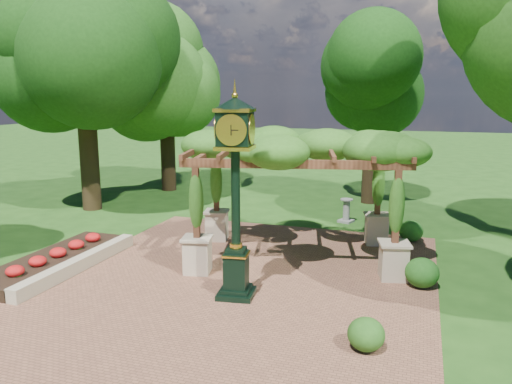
% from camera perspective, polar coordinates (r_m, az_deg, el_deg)
% --- Properties ---
extents(ground, '(120.00, 120.00, 0.00)m').
position_cam_1_polar(ground, '(12.51, -3.72, -12.08)').
color(ground, '#1E4714').
rests_on(ground, ground).
extents(brick_plaza, '(10.00, 12.00, 0.04)m').
position_cam_1_polar(brick_plaza, '(13.36, -2.08, -10.41)').
color(brick_plaza, brown).
rests_on(brick_plaza, ground).
extents(border_wall, '(0.35, 5.00, 0.40)m').
position_cam_1_polar(border_wall, '(15.06, -19.56, -7.81)').
color(border_wall, '#C6B793').
rests_on(border_wall, ground).
extents(flower_bed, '(1.50, 5.00, 0.36)m').
position_cam_1_polar(flower_bed, '(15.62, -22.18, -7.40)').
color(flower_bed, red).
rests_on(flower_bed, ground).
extents(pedestal_clock, '(1.10, 1.10, 4.92)m').
position_cam_1_polar(pedestal_clock, '(11.73, -2.37, 1.40)').
color(pedestal_clock, black).
rests_on(pedestal_clock, brick_plaza).
extents(pergola, '(6.91, 5.17, 3.90)m').
position_cam_1_polar(pergola, '(14.72, 4.60, 4.36)').
color(pergola, beige).
rests_on(pergola, brick_plaza).
extents(sundial, '(0.65, 0.65, 0.93)m').
position_cam_1_polar(sundial, '(19.74, 10.28, -2.26)').
color(sundial, gray).
rests_on(sundial, ground).
extents(shrub_front, '(0.73, 0.73, 0.65)m').
position_cam_1_polar(shrub_front, '(10.24, 12.47, -15.59)').
color(shrub_front, '#235217').
rests_on(shrub_front, brick_plaza).
extents(shrub_mid, '(1.12, 1.12, 0.77)m').
position_cam_1_polar(shrub_mid, '(13.62, 18.44, -8.74)').
color(shrub_mid, '#205417').
rests_on(shrub_mid, brick_plaza).
extents(shrub_back, '(0.98, 0.98, 0.71)m').
position_cam_1_polar(shrub_back, '(17.60, 17.30, -4.29)').
color(shrub_back, '#235C1A').
rests_on(shrub_back, brick_plaza).
extents(tree_west_near, '(5.35, 5.35, 9.34)m').
position_cam_1_polar(tree_west_near, '(22.38, -19.19, 14.37)').
color(tree_west_near, '#362615').
rests_on(tree_west_near, ground).
extents(tree_west_far, '(4.87, 4.87, 8.40)m').
position_cam_1_polar(tree_west_far, '(25.99, -10.33, 12.83)').
color(tree_west_far, black).
rests_on(tree_west_far, ground).
extents(tree_north, '(4.09, 4.09, 8.26)m').
position_cam_1_polar(tree_north, '(23.09, 13.39, 12.65)').
color(tree_north, black).
rests_on(tree_north, ground).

